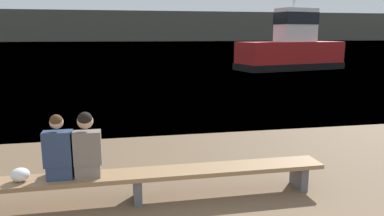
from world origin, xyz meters
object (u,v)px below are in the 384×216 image
person_left (59,152)px  shopping_bag (20,175)px  bench_main (137,178)px  person_right (87,148)px  tugboat_red (291,50)px

person_left → shopping_bag: 0.62m
shopping_bag → bench_main: bearing=0.1°
bench_main → person_right: bearing=179.3°
bench_main → tugboat_red: size_ratio=0.72×
bench_main → shopping_bag: 1.64m
person_left → shopping_bag: (-0.54, -0.02, -0.30)m
person_right → tugboat_red: tugboat_red is taller
shopping_bag → tugboat_red: bearing=55.1°
bench_main → tugboat_red: 22.87m
bench_main → person_left: (-1.09, 0.01, 0.48)m
bench_main → shopping_bag: shopping_bag is taller
shopping_bag → tugboat_red: tugboat_red is taller
person_left → tugboat_red: size_ratio=0.12×
person_left → shopping_bag: size_ratio=3.64×
person_right → tugboat_red: size_ratio=0.12×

